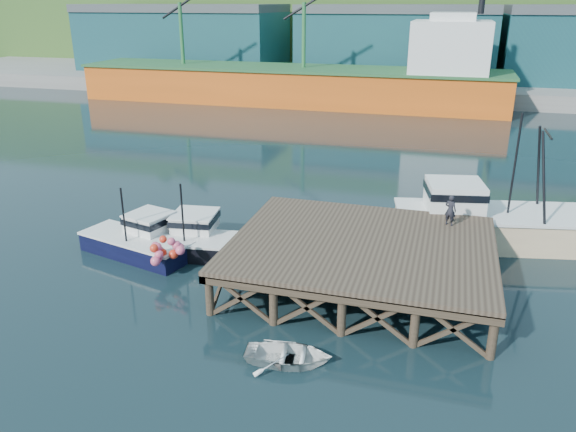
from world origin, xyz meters
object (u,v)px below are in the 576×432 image
at_px(boat_navy, 139,239).
at_px(dockworker, 450,210).
at_px(boat_black, 190,239).
at_px(dinghy, 288,355).
at_px(trawler, 493,218).

bearing_deg(boat_navy, dockworker, 26.15).
bearing_deg(dockworker, boat_black, 32.85).
xyz_separation_m(boat_black, dockworker, (13.12, 2.37, 2.15)).
height_order(boat_navy, dinghy, boat_navy).
relative_size(boat_navy, boat_black, 0.95).
distance_m(trawler, dockworker, 4.34).
height_order(trawler, dockworker, trawler).
relative_size(boat_navy, dinghy, 2.04).
height_order(boat_black, trawler, trawler).
height_order(boat_navy, trawler, trawler).
distance_m(boat_navy, dinghy, 12.57).
distance_m(boat_black, dinghy, 11.21).
bearing_deg(boat_black, trawler, 13.06).
relative_size(dinghy, dockworker, 2.07).
xyz_separation_m(dinghy, dockworker, (5.34, 10.42, 2.57)).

